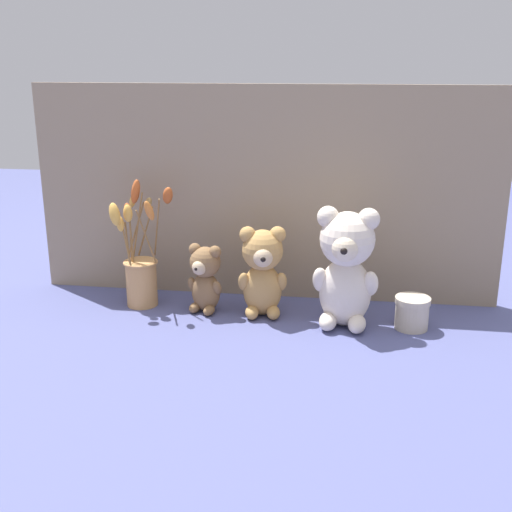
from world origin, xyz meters
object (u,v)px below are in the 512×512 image
at_px(teddy_bear_medium, 263,270).
at_px(flower_vase, 140,267).
at_px(decorative_tin_tall, 412,313).
at_px(teddy_bear_small, 205,277).
at_px(teddy_bear_large, 346,266).

height_order(teddy_bear_medium, flower_vase, flower_vase).
relative_size(flower_vase, decorative_tin_tall, 3.89).
xyz_separation_m(teddy_bear_medium, teddy_bear_small, (-0.15, 0.00, -0.03)).
bearing_deg(teddy_bear_large, decorative_tin_tall, 2.48).
distance_m(teddy_bear_small, flower_vase, 0.18).
bearing_deg(teddy_bear_small, decorative_tin_tall, -4.08).
distance_m(teddy_bear_large, teddy_bear_medium, 0.21).
bearing_deg(decorative_tin_tall, teddy_bear_small, 175.92).
height_order(teddy_bear_small, decorative_tin_tall, teddy_bear_small).
distance_m(teddy_bear_small, decorative_tin_tall, 0.52).
bearing_deg(teddy_bear_small, teddy_bear_medium, -1.55).
relative_size(teddy_bear_large, decorative_tin_tall, 3.50).
bearing_deg(flower_vase, teddy_bear_small, -6.14).
relative_size(teddy_bear_small, decorative_tin_tall, 2.11).
xyz_separation_m(teddy_bear_medium, flower_vase, (-0.32, 0.02, -0.02)).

